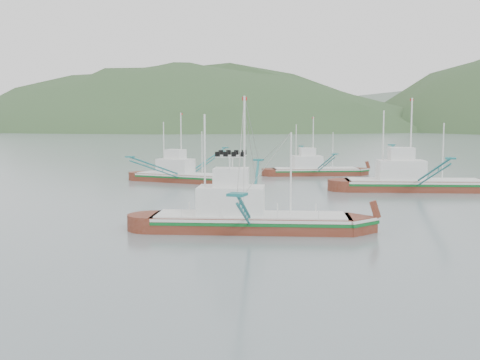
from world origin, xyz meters
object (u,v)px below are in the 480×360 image
(main_boat, at_px, (249,203))
(bg_boat_far, at_px, (315,162))
(bg_boat_left, at_px, (183,172))
(bg_boat_right, at_px, (413,172))

(main_boat, xyz_separation_m, bg_boat_far, (-5.44, 43.06, -0.15))
(bg_boat_far, bearing_deg, main_boat, -108.24)
(main_boat, xyz_separation_m, bg_boat_left, (-18.89, 28.38, -0.68))
(bg_boat_far, xyz_separation_m, bg_boat_right, (14.41, -14.41, 0.27))
(bg_boat_left, bearing_deg, bg_boat_right, 5.12)
(bg_boat_right, bearing_deg, main_boat, -124.27)
(bg_boat_right, bearing_deg, bg_boat_far, 118.12)
(main_boat, relative_size, bg_boat_far, 1.19)
(bg_boat_far, relative_size, bg_boat_right, 0.78)
(main_boat, bearing_deg, bg_boat_left, 107.35)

